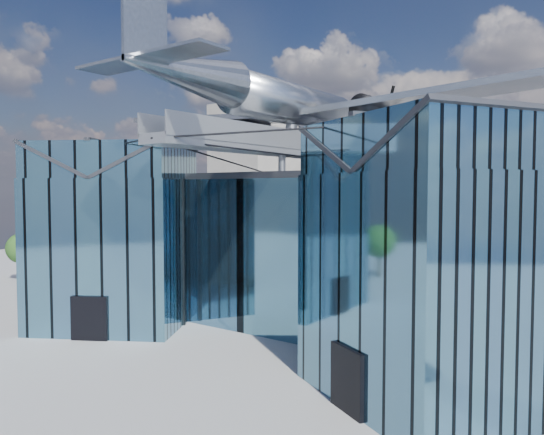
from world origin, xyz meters
The scene contains 4 objects.
ground_plane centered at (0.00, 0.00, 0.00)m, with size 120.00×120.00×0.00m, color gray.
museum centered at (0.00, 5.82, 5.54)m, with size 32.88×24.50×17.60m.
bg_towers centered at (1.45, 50.49, 10.01)m, with size 77.00×24.50×26.00m.
tree_side_w centered at (-31.80, 4.09, 3.11)m, with size 3.90×3.90×4.60m.
Camera 1 is at (18.23, -22.84, 8.81)m, focal length 35.00 mm.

